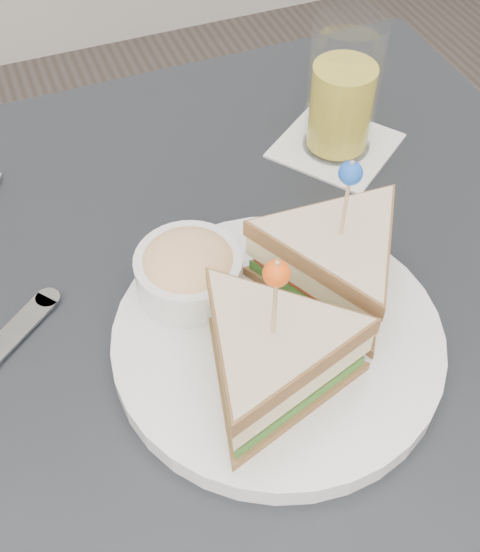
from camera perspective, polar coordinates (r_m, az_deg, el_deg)
table at (r=0.66m, az=-0.49°, el=-7.95°), size 0.80×0.80×0.75m
plate_meal at (r=0.56m, az=3.91°, el=-2.90°), size 0.33×0.33×0.16m
drink_set at (r=0.74m, az=8.43°, el=14.50°), size 0.16×0.16×0.15m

